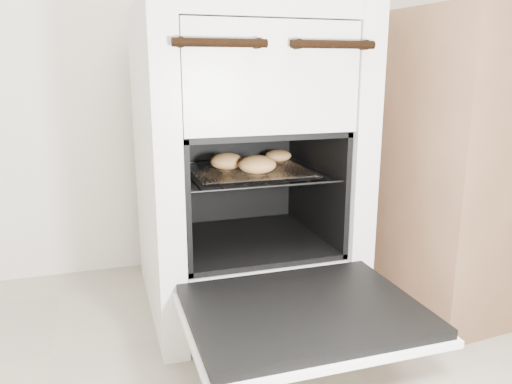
# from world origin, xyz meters

# --- Properties ---
(stove) EXTENTS (0.54, 0.60, 0.83)m
(stove) POSITION_xyz_m (-0.14, 1.20, 0.41)
(stove) COLOR silver
(stove) RESTS_ON ground
(oven_door) EXTENTS (0.49, 0.38, 0.03)m
(oven_door) POSITION_xyz_m (-0.14, 0.74, 0.18)
(oven_door) COLOR black
(oven_door) RESTS_ON stove
(oven_rack) EXTENTS (0.40, 0.38, 0.01)m
(oven_rack) POSITION_xyz_m (-0.14, 1.14, 0.40)
(oven_rack) COLOR black
(oven_rack) RESTS_ON stove
(foil_sheet) EXTENTS (0.31, 0.27, 0.01)m
(foil_sheet) POSITION_xyz_m (-0.14, 1.12, 0.41)
(foil_sheet) COLOR white
(foil_sheet) RESTS_ON oven_rack
(baked_rolls) EXTENTS (0.27, 0.26, 0.05)m
(baked_rolls) POSITION_xyz_m (-0.13, 1.13, 0.43)
(baked_rolls) COLOR tan
(baked_rolls) RESTS_ON foil_sheet
(counter) EXTENTS (0.86, 0.62, 0.82)m
(counter) POSITION_xyz_m (0.65, 1.08, 0.41)
(counter) COLOR brown
(counter) RESTS_ON ground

